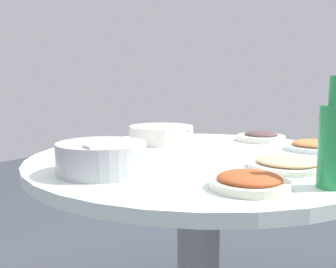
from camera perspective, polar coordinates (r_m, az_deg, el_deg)
The scene contains 8 objects.
round_dining_table at distance 1.46m, azimuth 4.53°, elevation -8.94°, with size 1.23×1.23×0.77m.
rice_bowl at distance 1.17m, azimuth -9.68°, elevation -3.32°, with size 0.27×0.27×0.10m.
soup_bowl at distance 1.72m, azimuth -1.00°, elevation -0.12°, with size 0.28×0.31×0.07m.
dish_noodles at distance 1.28m, azimuth 17.02°, elevation -4.10°, with size 0.24×0.24×0.04m.
dish_stirfry at distance 1.02m, azimuth 11.81°, elevation -6.77°, with size 0.21×0.21×0.04m.
dish_eggplant at distance 1.83m, azimuth 13.43°, elevation -0.38°, with size 0.21×0.21×0.05m.
dish_tofu_braise at distance 1.65m, azimuth 20.51°, elevation -1.62°, with size 0.23×0.23×0.04m.
green_bottle at distance 1.07m, azimuth 22.94°, elevation -1.28°, with size 0.07×0.07×0.28m.
Camera 1 is at (1.17, 0.77, 1.05)m, focal length 41.71 mm.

